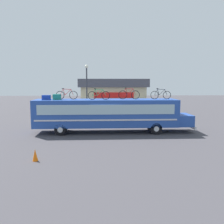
# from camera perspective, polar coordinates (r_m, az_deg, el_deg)

# --- Properties ---
(ground_plane) EXTENTS (120.00, 120.00, 0.00)m
(ground_plane) POSITION_cam_1_polar(r_m,az_deg,el_deg) (20.22, -1.40, -4.85)
(ground_plane) COLOR #423F44
(bus) EXTENTS (13.19, 2.51, 2.78)m
(bus) POSITION_cam_1_polar(r_m,az_deg,el_deg) (19.96, -0.65, -0.28)
(bus) COLOR #23479E
(bus) RESTS_ON ground
(luggage_bag_1) EXTENTS (0.64, 0.49, 0.39)m
(luggage_bag_1) POSITION_cam_1_polar(r_m,az_deg,el_deg) (20.08, -15.44, 3.37)
(luggage_bag_1) COLOR #193899
(luggage_bag_1) RESTS_ON bus
(luggage_bag_2) EXTENTS (0.61, 0.53, 0.45)m
(luggage_bag_2) POSITION_cam_1_polar(r_m,az_deg,el_deg) (20.03, -13.02, 3.53)
(luggage_bag_2) COLOR #1E7F66
(luggage_bag_2) RESTS_ON bus
(rooftop_bicycle_1) EXTENTS (1.79, 0.44, 0.93)m
(rooftop_bicycle_1) POSITION_cam_1_polar(r_m,az_deg,el_deg) (20.30, -10.78, 4.08)
(rooftop_bicycle_1) COLOR black
(rooftop_bicycle_1) RESTS_ON bus
(rooftop_bicycle_2) EXTENTS (1.79, 0.44, 0.92)m
(rooftop_bicycle_2) POSITION_cam_1_polar(r_m,az_deg,el_deg) (19.45, -3.15, 4.06)
(rooftop_bicycle_2) COLOR black
(rooftop_bicycle_2) RESTS_ON bus
(rooftop_bicycle_3) EXTENTS (1.80, 0.44, 0.97)m
(rooftop_bicycle_3) POSITION_cam_1_polar(r_m,az_deg,el_deg) (20.17, 4.09, 4.22)
(rooftop_bicycle_3) COLOR black
(rooftop_bicycle_3) RESTS_ON bus
(rooftop_bicycle_4) EXTENTS (1.75, 0.44, 0.92)m
(rooftop_bicycle_4) POSITION_cam_1_polar(r_m,az_deg,el_deg) (20.61, 11.56, 4.09)
(rooftop_bicycle_4) COLOR black
(rooftop_bicycle_4) RESTS_ON bus
(roadside_building) EXTENTS (9.15, 9.21, 4.67)m
(roadside_building) POSITION_cam_1_polar(r_m,az_deg,el_deg) (34.90, 0.03, 4.08)
(roadside_building) COLOR beige
(roadside_building) RESTS_ON ground
(traffic_cone) EXTENTS (0.29, 0.29, 0.64)m
(traffic_cone) POSITION_cam_1_polar(r_m,az_deg,el_deg) (13.49, -17.89, -9.78)
(traffic_cone) COLOR orange
(traffic_cone) RESTS_ON ground
(street_lamp) EXTENTS (0.36, 0.36, 6.05)m
(street_lamp) POSITION_cam_1_polar(r_m,az_deg,el_deg) (25.74, -6.04, 6.04)
(street_lamp) COLOR #38383D
(street_lamp) RESTS_ON ground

